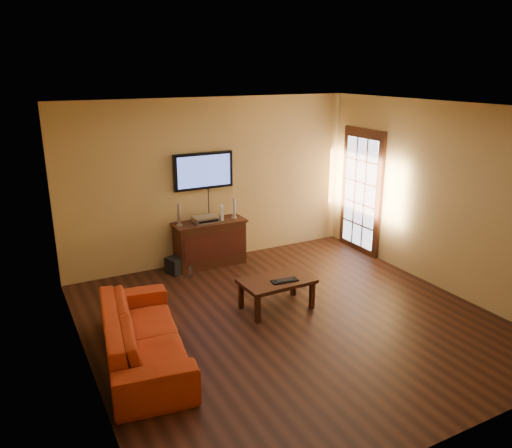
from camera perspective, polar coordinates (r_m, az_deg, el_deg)
ground_plane at (r=6.61m, az=3.96°, el=-10.90°), size 5.00×5.00×0.00m
room_walls at (r=6.52m, az=1.40°, el=4.63°), size 5.00×5.00×5.00m
french_door at (r=8.89m, az=11.92°, el=3.51°), size 0.07×1.02×2.22m
media_console at (r=8.24m, az=-5.28°, el=-2.18°), size 1.19×0.46×0.75m
television at (r=8.10m, az=-6.03°, el=6.06°), size 1.00×0.08×0.59m
coffee_table at (r=6.75m, az=2.37°, el=-6.80°), size 0.98×0.61×0.43m
sofa at (r=5.75m, az=-12.83°, el=-11.32°), size 0.90×2.15×0.82m
speaker_left at (r=7.92m, az=-8.80°, el=0.96°), size 0.10×0.10×0.36m
speaker_right at (r=8.25m, az=-2.53°, el=1.74°), size 0.09×0.09×0.34m
av_receiver at (r=8.10m, az=-5.80°, el=0.55°), size 0.39×0.28×0.09m
game_console at (r=8.19m, az=-3.89°, el=1.32°), size 0.11×0.17×0.23m
subwoofer at (r=8.06m, az=-9.14°, el=-4.68°), size 0.33×0.33×0.26m
bottle at (r=7.88m, az=-7.50°, el=-5.45°), size 0.07×0.07×0.19m
keyboard at (r=6.66m, az=3.29°, el=-6.48°), size 0.38×0.17×0.02m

